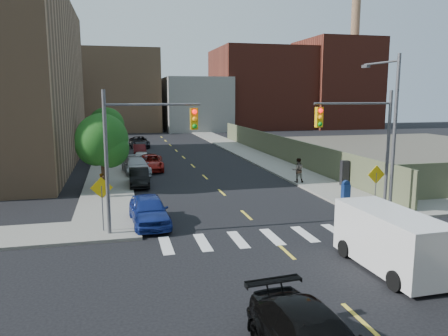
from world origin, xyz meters
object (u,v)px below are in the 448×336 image
payphone (345,173)px  mailbox (346,190)px  parked_car_blue (149,210)px  parked_car_red (150,163)px  parked_car_silver (136,166)px  parked_car_grey (139,142)px  pedestrian_west (103,185)px  pedestrian_east (298,170)px  parked_car_maroon (139,150)px  cargo_van (388,238)px  parked_car_white (141,159)px  parked_car_black (139,177)px

payphone → mailbox: bearing=-112.3°
parked_car_blue → parked_car_red: size_ratio=0.89×
parked_car_silver → payphone: payphone is taller
parked_car_grey → mailbox: 34.65m
pedestrian_west → pedestrian_east: bearing=-81.8°
parked_car_blue → parked_car_maroon: 26.81m
parked_car_red → parked_car_grey: (0.00, 18.08, -0.01)m
mailbox → cargo_van: bearing=-114.7°
parked_car_blue → parked_car_white: 19.67m
parked_car_grey → pedestrian_east: bearing=-71.8°
parked_car_grey → payphone: bearing=-68.2°
parked_car_white → payphone: (13.99, -13.53, 0.37)m
parked_car_red → parked_car_silver: size_ratio=1.02×
parked_car_red → parked_car_silver: (-1.30, -1.63, 0.01)m
cargo_van → pedestrian_east: (3.17, 16.13, -0.15)m
parked_car_black → parked_car_white: size_ratio=1.00×
parked_car_white → mailbox: 21.09m
parked_car_black → parked_car_white: (0.71, 9.55, 0.03)m
parked_car_silver → parked_car_grey: (1.30, 19.72, -0.03)m
parked_car_black → parked_car_white: parked_car_white is taller
payphone → pedestrian_east: (-2.88, 1.89, 0.01)m
cargo_van → pedestrian_west: bearing=125.9°
pedestrian_east → cargo_van: bearing=91.8°
payphone → parked_car_grey: bearing=120.4°
parked_car_grey → parked_car_white: bearing=-95.3°
parked_car_white → mailbox: (11.97, -17.37, 0.03)m
parked_car_grey → cargo_van: 43.75m
parked_car_red → cargo_van: cargo_van is taller
parked_car_white → cargo_van: (7.95, -27.76, 0.53)m
parked_car_black → mailbox: (12.67, -7.82, 0.06)m
parked_car_black → mailbox: same height
parked_car_blue → payphone: payphone is taller
parked_car_black → pedestrian_east: pedestrian_east is taller
parked_car_white → pedestrian_west: bearing=-99.7°
parked_car_grey → cargo_van: size_ratio=0.98×
parked_car_red → parked_car_grey: size_ratio=1.02×
parked_car_silver → parked_car_grey: 19.76m
pedestrian_west → pedestrian_east: 14.40m
payphone → pedestrian_west: (-17.21, 0.43, -0.14)m
parked_car_silver → parked_car_maroon: 11.53m
cargo_van → mailbox: cargo_van is taller
parked_car_white → mailbox: bearing=-51.4°
parked_car_red → pedestrian_east: (10.52, -8.91, 0.36)m
parked_car_blue → parked_car_grey: (1.30, 35.01, -0.08)m
parked_car_blue → parked_car_maroon: parked_car_blue is taller
parked_car_silver → payphone: bearing=-37.8°
parked_car_silver → parked_car_grey: size_ratio=0.99×
parked_car_black → pedestrian_west: pedestrian_west is taller
parked_car_grey → parked_car_red: bearing=-93.1°
parked_car_silver → parked_car_maroon: bearing=79.8°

